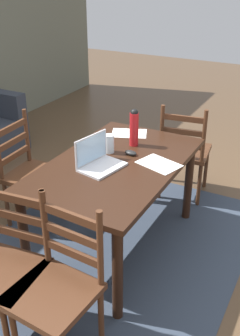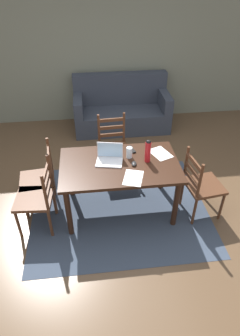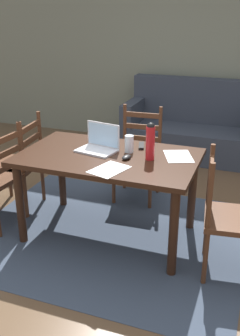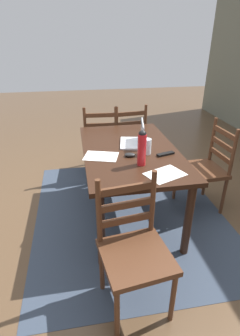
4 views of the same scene
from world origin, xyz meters
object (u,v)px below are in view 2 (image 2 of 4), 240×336
chair_left_far (40,179)px  laptop (110,157)px  chair_far_head (113,148)px  drinking_glass (129,153)px  water_bottle (148,150)px  chair_right_near (201,185)px  computer_mouse (134,164)px  chair_left_near (37,198)px  dining_table (120,170)px  tv_remote (132,149)px  couch (121,110)px

chair_left_far → laptop: bearing=-6.0°
chair_far_head → drinking_glass: chair_far_head is taller
water_bottle → chair_right_near: bearing=-17.1°
chair_far_head → computer_mouse: 0.92m
chair_left_near → drinking_glass: size_ratio=6.59×
dining_table → chair_left_near: chair_left_near is taller
dining_table → chair_right_near: 1.06m
tv_remote → dining_table: bearing=-140.1°
chair_left_near → computer_mouse: (1.19, 0.14, 0.31)m
chair_far_head → chair_left_far: size_ratio=1.00×
laptop → chair_left_far: bearing=174.0°
chair_left_near → tv_remote: chair_left_near is taller
water_bottle → computer_mouse: bearing=-160.9°
chair_left_far → chair_far_head: bearing=31.9°
chair_left_near → tv_remote: bearing=21.2°
computer_mouse → chair_left_far: bearing=179.6°
chair_right_near → drinking_glass: size_ratio=6.59×
laptop → water_bottle: 0.48m
chair_right_near → computer_mouse: (-0.85, 0.15, 0.31)m
chair_far_head → couch: 1.55m
chair_left_near → dining_table: bearing=10.0°
chair_far_head → chair_right_near: size_ratio=1.00×
tv_remote → drinking_glass: bearing=-126.0°
dining_table → couch: bearing=82.6°
computer_mouse → couch: bearing=96.9°
dining_table → couch: size_ratio=0.81×
chair_far_head → chair_right_near: same height
chair_left_far → couch: (1.32, 2.15, -0.11)m
water_bottle → tv_remote: bearing=120.1°
computer_mouse → laptop: bearing=166.7°
dining_table → water_bottle: 0.43m
couch → water_bottle: 2.37m
drinking_glass → tv_remote: 0.18m
computer_mouse → chair_left_near: bearing=-163.1°
couch → computer_mouse: (-0.13, -2.37, 0.41)m
couch → tv_remote: size_ratio=10.59×
chair_far_head → computer_mouse: chair_far_head is taller
chair_left_near → couch: couch is taller
laptop → tv_remote: size_ratio=2.10×
chair_left_near → computer_mouse: 1.24m
couch → tv_remote: (-0.11, -2.04, 0.41)m
chair_far_head → tv_remote: 0.64m
drinking_glass → tv_remote: bearing=70.4°
dining_table → computer_mouse: 0.21m
chair_left_far → computer_mouse: size_ratio=9.50×
computer_mouse → tv_remote: computer_mouse is taller
chair_left_near → couch: bearing=62.2°
chair_far_head → computer_mouse: size_ratio=9.50×
chair_right_near → tv_remote: size_ratio=5.59×
chair_right_near → dining_table: bearing=169.8°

